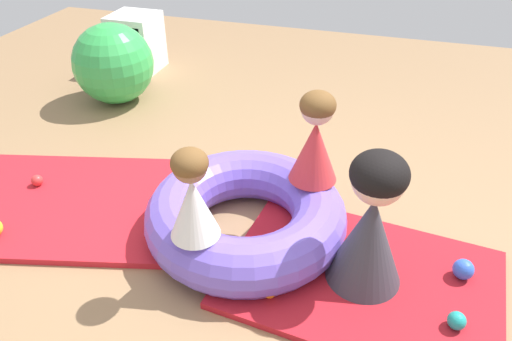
# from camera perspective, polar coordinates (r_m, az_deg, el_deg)

# --- Properties ---
(ground_plane) EXTENTS (8.00, 8.00, 0.00)m
(ground_plane) POSITION_cam_1_polar(r_m,az_deg,el_deg) (2.86, -1.02, -8.40)
(ground_plane) COLOR #93704C
(gym_mat_front) EXTENTS (1.79, 1.41, 0.04)m
(gym_mat_front) POSITION_cam_1_polar(r_m,az_deg,el_deg) (3.33, -20.99, -3.65)
(gym_mat_front) COLOR red
(gym_mat_front) RESTS_ON ground
(gym_mat_center_rear) EXTENTS (1.49, 1.13, 0.04)m
(gym_mat_center_rear) POSITION_cam_1_polar(r_m,az_deg,el_deg) (2.69, 12.29, -12.34)
(gym_mat_center_rear) COLOR #B21923
(gym_mat_center_rear) RESTS_ON ground
(inflatable_cushion) EXTENTS (1.16, 1.16, 0.31)m
(inflatable_cushion) POSITION_cam_1_polar(r_m,az_deg,el_deg) (2.81, -1.20, -5.26)
(inflatable_cushion) COLOR #7056D1
(inflatable_cushion) RESTS_ON ground
(child_in_white) EXTENTS (0.35, 0.35, 0.49)m
(child_in_white) POSITION_cam_1_polar(r_m,az_deg,el_deg) (2.32, -7.48, -2.91)
(child_in_white) COLOR white
(child_in_white) RESTS_ON inflatable_cushion
(child_in_red) EXTENTS (0.39, 0.39, 0.55)m
(child_in_red) POSITION_cam_1_polar(r_m,az_deg,el_deg) (2.71, 6.98, 3.77)
(child_in_red) COLOR red
(child_in_red) RESTS_ON inflatable_cushion
(adult_seated) EXTENTS (0.45, 0.45, 0.76)m
(adult_seated) POSITION_cam_1_polar(r_m,az_deg,el_deg) (2.43, 13.39, -5.93)
(adult_seated) COLOR #383842
(adult_seated) RESTS_ON gym_mat_center_rear
(play_ball_teal) EXTENTS (0.07, 0.07, 0.07)m
(play_ball_teal) POSITION_cam_1_polar(r_m,az_deg,el_deg) (2.83, 6.91, -7.24)
(play_ball_teal) COLOR teal
(play_ball_teal) RESTS_ON gym_mat_center_rear
(play_ball_orange) EXTENTS (0.08, 0.08, 0.08)m
(play_ball_orange) POSITION_cam_1_polar(r_m,az_deg,el_deg) (2.49, 1.55, -13.89)
(play_ball_orange) COLOR orange
(play_ball_orange) RESTS_ON gym_mat_center_rear
(play_ball_green) EXTENTS (0.06, 0.06, 0.06)m
(play_ball_green) POSITION_cam_1_polar(r_m,az_deg,el_deg) (3.22, -10.97, -2.10)
(play_ball_green) COLOR green
(play_ball_green) RESTS_ON gym_mat_front
(play_ball_blue) EXTENTS (0.11, 0.11, 0.11)m
(play_ball_blue) POSITION_cam_1_polar(r_m,az_deg,el_deg) (2.79, 23.17, -10.61)
(play_ball_blue) COLOR blue
(play_ball_blue) RESTS_ON gym_mat_center_rear
(play_ball_red) EXTENTS (0.08, 0.08, 0.08)m
(play_ball_red) POSITION_cam_1_polar(r_m,az_deg,el_deg) (3.53, -24.32, -1.07)
(play_ball_red) COLOR red
(play_ball_red) RESTS_ON gym_mat_front
(play_ball_teal_second) EXTENTS (0.09, 0.09, 0.09)m
(play_ball_teal_second) POSITION_cam_1_polar(r_m,az_deg,el_deg) (2.55, 22.50, -15.97)
(play_ball_teal_second) COLOR teal
(play_ball_teal_second) RESTS_ON gym_mat_center_rear
(exercise_ball_large) EXTENTS (0.70, 0.70, 0.70)m
(exercise_ball_large) POSITION_cam_1_polar(r_m,az_deg,el_deg) (4.50, -16.41, 11.93)
(exercise_ball_large) COLOR green
(exercise_ball_large) RESTS_ON ground
(storage_cube) EXTENTS (0.44, 0.44, 0.56)m
(storage_cube) POSITION_cam_1_polar(r_m,az_deg,el_deg) (5.18, -14.00, 14.31)
(storage_cube) COLOR white
(storage_cube) RESTS_ON ground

